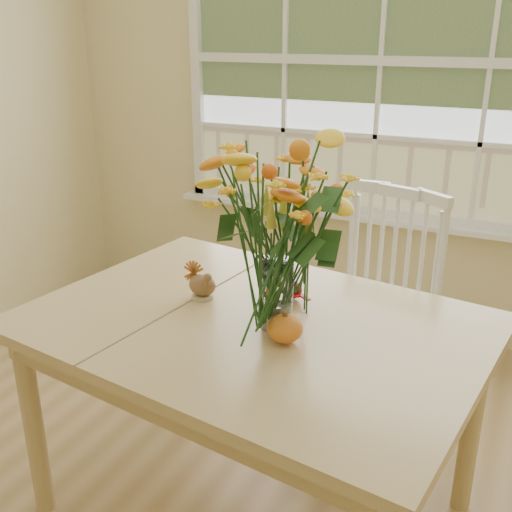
% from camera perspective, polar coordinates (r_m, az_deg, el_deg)
% --- Properties ---
extents(wall_back, '(4.00, 0.02, 2.70)m').
position_cam_1_polar(wall_back, '(3.45, 11.71, 14.46)').
color(wall_back, beige).
rests_on(wall_back, floor).
extents(window, '(2.42, 0.12, 1.74)m').
position_cam_1_polar(window, '(3.40, 11.77, 17.44)').
color(window, silver).
rests_on(window, wall_back).
extents(dining_table, '(1.62, 1.26, 0.80)m').
position_cam_1_polar(dining_table, '(2.06, -0.24, -8.33)').
color(dining_table, tan).
rests_on(dining_table, floor).
extents(windsor_chair, '(0.60, 0.58, 1.05)m').
position_cam_1_polar(windsor_chair, '(2.72, 11.59, -4.03)').
color(windsor_chair, white).
rests_on(windsor_chair, floor).
extents(flower_vase, '(0.49, 0.49, 0.58)m').
position_cam_1_polar(flower_vase, '(1.83, 2.13, 2.93)').
color(flower_vase, white).
rests_on(flower_vase, dining_table).
extents(pumpkin, '(0.11, 0.11, 0.09)m').
position_cam_1_polar(pumpkin, '(1.86, 2.76, -7.03)').
color(pumpkin, orange).
rests_on(pumpkin, dining_table).
extents(turkey_figurine, '(0.11, 0.08, 0.12)m').
position_cam_1_polar(turkey_figurine, '(2.15, -5.14, -2.80)').
color(turkey_figurine, '#CCB78C').
rests_on(turkey_figurine, dining_table).
extents(dark_gourd, '(0.13, 0.09, 0.07)m').
position_cam_1_polar(dark_gourd, '(2.15, 3.44, -3.31)').
color(dark_gourd, '#38160F').
rests_on(dark_gourd, dining_table).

